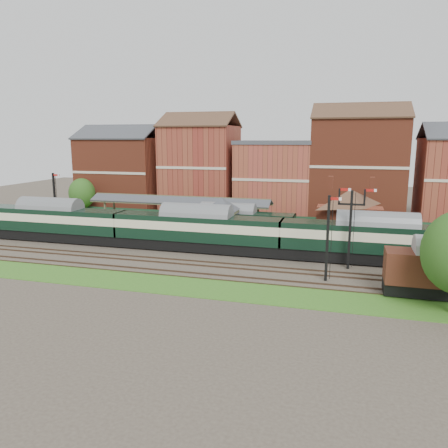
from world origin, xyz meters
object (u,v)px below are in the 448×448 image
(semaphore_bracket, at_px, (351,224))
(platform_railcar, at_px, (228,222))
(dmu_train, at_px, (197,229))
(signal_box, at_px, (221,220))
(goods_van_a, at_px, (427,270))

(semaphore_bracket, relative_size, platform_railcar, 0.48)
(dmu_train, bearing_deg, signal_box, 57.88)
(semaphore_bracket, height_order, dmu_train, semaphore_bracket)
(platform_railcar, height_order, goods_van_a, goods_van_a)
(signal_box, relative_size, semaphore_bracket, 0.73)
(platform_railcar, xyz_separation_m, goods_van_a, (21.24, -15.50, -0.03))
(signal_box, bearing_deg, dmu_train, -122.12)
(semaphore_bracket, xyz_separation_m, dmu_train, (-17.08, 2.50, -1.99))
(signal_box, height_order, dmu_train, signal_box)
(signal_box, distance_m, platform_railcar, 3.37)
(signal_box, height_order, platform_railcar, signal_box)
(semaphore_bracket, height_order, platform_railcar, semaphore_bracket)
(semaphore_bracket, bearing_deg, dmu_train, 171.67)
(dmu_train, xyz_separation_m, platform_railcar, (2.01, 6.50, -0.32))
(goods_van_a, bearing_deg, dmu_train, 158.84)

